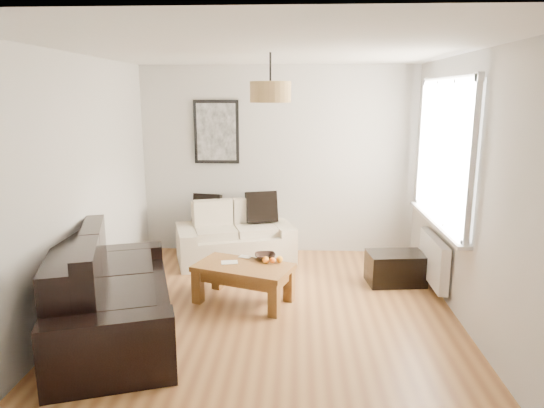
{
  "coord_description": "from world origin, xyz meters",
  "views": [
    {
      "loc": [
        0.26,
        -4.59,
        2.21
      ],
      "look_at": [
        0.0,
        0.6,
        1.05
      ],
      "focal_mm": 32.59,
      "sensor_mm": 36.0,
      "label": 1
    }
  ],
  "objects_px": {
    "loveseat_cream": "(235,233)",
    "coffee_table": "(244,283)",
    "sofa_leather": "(112,290)",
    "ottoman": "(396,268)"
  },
  "relations": [
    {
      "from": "loveseat_cream",
      "to": "coffee_table",
      "type": "distance_m",
      "value": 1.41
    },
    {
      "from": "sofa_leather",
      "to": "loveseat_cream",
      "type": "bearing_deg",
      "value": -40.07
    },
    {
      "from": "sofa_leather",
      "to": "ottoman",
      "type": "relative_size",
      "value": 3.11
    },
    {
      "from": "coffee_table",
      "to": "ottoman",
      "type": "distance_m",
      "value": 1.86
    },
    {
      "from": "loveseat_cream",
      "to": "sofa_leather",
      "type": "height_order",
      "value": "sofa_leather"
    },
    {
      "from": "coffee_table",
      "to": "ottoman",
      "type": "relative_size",
      "value": 1.55
    },
    {
      "from": "coffee_table",
      "to": "ottoman",
      "type": "height_order",
      "value": "coffee_table"
    },
    {
      "from": "sofa_leather",
      "to": "ottoman",
      "type": "distance_m",
      "value": 3.22
    },
    {
      "from": "sofa_leather",
      "to": "coffee_table",
      "type": "xyz_separation_m",
      "value": [
        1.13,
        0.8,
        -0.23
      ]
    },
    {
      "from": "ottoman",
      "to": "loveseat_cream",
      "type": "bearing_deg",
      "value": 159.56
    }
  ]
}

